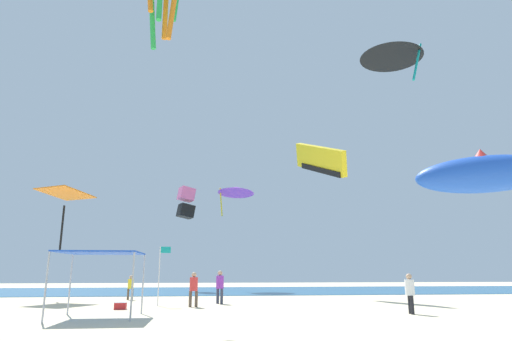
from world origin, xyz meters
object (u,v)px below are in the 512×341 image
(person_leftmost, at_px, (194,286))
(kite_delta_black, at_px, (391,53))
(kite_inflatable_blue, at_px, (483,174))
(person_near_tent, at_px, (131,285))
(banner_flag, at_px, (161,269))
(kite_parafoil_yellow, at_px, (320,160))
(person_central, at_px, (410,290))
(canopy_tent, at_px, (101,255))
(kite_diamond_orange, at_px, (65,196))
(kite_box_pink, at_px, (186,203))
(cooler_box, at_px, (120,306))
(kite_delta_purple, at_px, (236,190))
(person_rightmost, at_px, (220,284))

(person_leftmost, xyz_separation_m, kite_delta_black, (12.95, 1.91, 15.45))
(person_leftmost, relative_size, kite_inflatable_blue, 0.21)
(person_near_tent, xyz_separation_m, banner_flag, (2.38, -5.27, 1.02))
(person_leftmost, distance_m, banner_flag, 2.37)
(kite_parafoil_yellow, bearing_deg, person_central, -19.33)
(canopy_tent, xyz_separation_m, kite_diamond_orange, (-5.38, 12.01, 4.41))
(kite_delta_black, bearing_deg, kite_box_pink, 2.74)
(cooler_box, distance_m, kite_delta_black, 23.38)
(person_near_tent, xyz_separation_m, kite_box_pink, (2.82, 14.47, 7.84))
(canopy_tent, xyz_separation_m, kite_box_pink, (2.33, 25.91, 6.28))
(kite_delta_purple, xyz_separation_m, kite_delta_black, (9.26, -18.38, 6.41))
(canopy_tent, bearing_deg, person_central, -0.31)
(banner_flag, bearing_deg, kite_box_pink, 88.72)
(banner_flag, xyz_separation_m, kite_delta_purple, (5.55, 19.14, 8.15))
(canopy_tent, bearing_deg, banner_flag, 72.97)
(person_leftmost, bearing_deg, kite_inflatable_blue, -165.80)
(banner_flag, xyz_separation_m, kite_diamond_orange, (-7.27, 5.85, 4.94))
(canopy_tent, bearing_deg, person_rightmost, 54.15)
(kite_delta_purple, xyz_separation_m, kite_inflatable_blue, (14.56, -18.98, -2.13))
(kite_inflatable_blue, bearing_deg, kite_diamond_orange, -160.66)
(person_leftmost, bearing_deg, kite_box_pink, -76.03)
(canopy_tent, relative_size, kite_diamond_orange, 0.77)
(cooler_box, xyz_separation_m, kite_inflatable_blue, (21.77, 2.42, 7.79))
(kite_parafoil_yellow, bearing_deg, person_near_tent, -102.30)
(kite_inflatable_blue, bearing_deg, cooler_box, -142.59)
(kite_box_pink, bearing_deg, person_rightmost, 168.16)
(kite_inflatable_blue, relative_size, kite_diamond_orange, 2.03)
(kite_box_pink, xyz_separation_m, kite_parafoil_yellow, (10.84, -12.63, 1.67))
(canopy_tent, distance_m, kite_delta_purple, 27.45)
(person_rightmost, relative_size, kite_parafoil_yellow, 0.28)
(cooler_box, relative_size, kite_box_pink, 0.17)
(cooler_box, distance_m, kite_box_pink, 23.71)
(cooler_box, height_order, kite_inflatable_blue, kite_inflatable_blue)
(person_rightmost, relative_size, kite_delta_black, 0.32)
(kite_box_pink, height_order, kite_delta_black, kite_delta_black)
(cooler_box, distance_m, kite_delta_purple, 24.66)
(person_central, relative_size, kite_box_pink, 0.53)
(person_rightmost, bearing_deg, banner_flag, -113.65)
(kite_box_pink, distance_m, kite_inflatable_blue, 27.77)
(person_central, relative_size, kite_parafoil_yellow, 0.26)
(person_leftmost, bearing_deg, person_central, 162.13)
(kite_delta_purple, relative_size, kite_inflatable_blue, 0.58)
(person_near_tent, bearing_deg, kite_box_pink, -86.48)
(cooler_box, height_order, kite_delta_black, kite_delta_black)
(kite_inflatable_blue, bearing_deg, banner_flag, -148.47)
(cooler_box, height_order, kite_delta_purple, kite_delta_purple)
(person_rightmost, height_order, banner_flag, banner_flag)
(kite_box_pink, bearing_deg, kite_delta_purple, -117.46)
(canopy_tent, relative_size, person_rightmost, 1.71)
(person_near_tent, relative_size, person_leftmost, 0.88)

